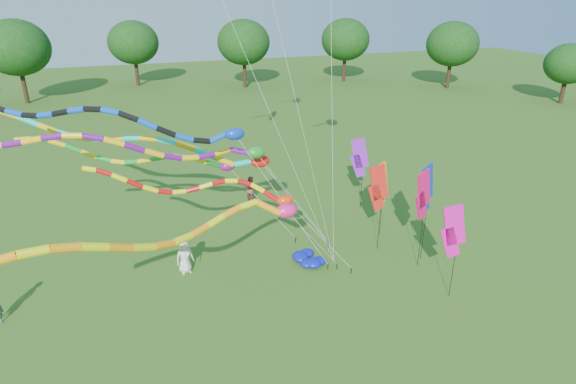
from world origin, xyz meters
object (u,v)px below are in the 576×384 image
object	(u,v)px
tube_kite_orange	(198,227)
person_a	(185,256)
person_c	(250,189)
tube_kite_red	(215,190)
blue_nylon_heap	(308,258)

from	to	relation	value
tube_kite_orange	person_a	distance (m)	6.31
person_a	person_c	size ratio (longest dim) A/B	0.99
person_a	person_c	world-z (taller)	person_c
tube_kite_red	person_a	world-z (taller)	tube_kite_red
blue_nylon_heap	person_c	world-z (taller)	person_c
tube_kite_red	tube_kite_orange	distance (m)	4.58
blue_nylon_heap	person_a	xyz separation A→B (m)	(-5.79, 1.21, 0.60)
blue_nylon_heap	person_c	size ratio (longest dim) A/B	1.06
tube_kite_orange	person_a	world-z (taller)	tube_kite_orange
tube_kite_orange	person_a	xyz separation A→B (m)	(-0.01, 4.95, -3.91)
tube_kite_orange	person_c	world-z (taller)	tube_kite_orange
tube_kite_orange	person_c	size ratio (longest dim) A/B	7.75
person_c	tube_kite_orange	bearing A→B (deg)	114.62
blue_nylon_heap	tube_kite_red	bearing A→B (deg)	172.60
person_a	tube_kite_orange	bearing A→B (deg)	-100.34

